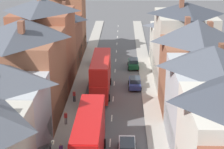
% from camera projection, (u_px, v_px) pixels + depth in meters
% --- Properties ---
extents(pavement_left, '(2.20, 104.00, 0.14)m').
position_uv_depth(pavement_left, '(78.00, 93.00, 53.53)').
color(pavement_left, '#A8A399').
rests_on(pavement_left, ground).
extents(pavement_right, '(2.20, 104.00, 0.14)m').
position_uv_depth(pavement_right, '(149.00, 93.00, 53.24)').
color(pavement_right, '#A8A399').
rests_on(pavement_right, ground).
extents(centre_line_dashes, '(0.14, 97.80, 0.01)m').
position_uv_depth(centre_line_dashes, '(113.00, 99.00, 51.52)').
color(centre_line_dashes, silver).
rests_on(centre_line_dashes, ground).
extents(terrace_row_left, '(8.00, 75.61, 13.42)m').
position_uv_depth(terrace_row_left, '(19.00, 84.00, 41.23)').
color(terrace_row_left, '#BCB7A8').
rests_on(terrace_row_left, ground).
extents(terrace_row_right, '(8.00, 67.71, 13.01)m').
position_uv_depth(terrace_row_right, '(215.00, 106.00, 36.03)').
color(terrace_row_right, '#BCB7A8').
rests_on(terrace_row_right, ground).
extents(double_decker_bus_lead, '(2.74, 10.80, 5.30)m').
position_uv_depth(double_decker_bus_lead, '(101.00, 74.00, 52.71)').
color(double_decker_bus_lead, red).
rests_on(double_decker_bus_lead, ground).
extents(double_decker_bus_mid_street, '(2.74, 10.80, 5.30)m').
position_uv_depth(double_decker_bus_mid_street, '(89.00, 140.00, 35.21)').
color(double_decker_bus_mid_street, red).
rests_on(double_decker_bus_mid_street, ground).
extents(car_near_blue, '(1.90, 4.17, 1.64)m').
position_uv_depth(car_near_blue, '(98.00, 60.00, 65.74)').
color(car_near_blue, '#4C515B').
rests_on(car_near_blue, ground).
extents(car_parked_right_a, '(1.90, 4.28, 1.67)m').
position_uv_depth(car_parked_right_a, '(133.00, 63.00, 64.07)').
color(car_parked_right_a, '#144728').
rests_on(car_parked_right_a, ground).
extents(car_mid_black, '(1.90, 3.98, 1.64)m').
position_uv_depth(car_mid_black, '(88.00, 105.00, 47.72)').
color(car_mid_black, silver).
rests_on(car_mid_black, ground).
extents(car_parked_left_b, '(1.90, 4.07, 1.60)m').
position_uv_depth(car_parked_left_b, '(96.00, 117.00, 44.45)').
color(car_parked_left_b, black).
rests_on(car_parked_left_b, ground).
extents(car_mid_white, '(1.90, 4.57, 1.66)m').
position_uv_depth(car_mid_white, '(127.00, 149.00, 37.48)').
color(car_mid_white, silver).
rests_on(car_mid_white, ground).
extents(car_far_grey, '(1.90, 4.21, 1.62)m').
position_uv_depth(car_far_grey, '(135.00, 82.00, 55.28)').
color(car_far_grey, navy).
rests_on(car_far_grey, ground).
extents(pedestrian_mid_right, '(0.36, 0.22, 1.61)m').
position_uv_depth(pedestrian_mid_right, '(66.00, 117.00, 43.75)').
color(pedestrian_mid_right, gray).
rests_on(pedestrian_mid_right, pavement_left).
extents(pedestrian_far_left, '(0.36, 0.22, 1.61)m').
position_uv_depth(pedestrian_far_left, '(74.00, 95.00, 50.05)').
color(pedestrian_far_left, '#23232D').
rests_on(pedestrian_far_left, pavement_left).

